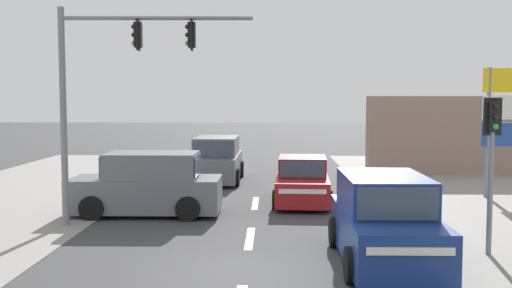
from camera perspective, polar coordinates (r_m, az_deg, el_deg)
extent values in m
plane|color=#3A3A3D|center=(12.45, -1.11, -12.18)|extent=(140.00, 140.00, 0.00)
cube|color=silver|center=(15.35, -0.59, -8.94)|extent=(0.20, 2.40, 0.01)
cube|color=silver|center=(20.24, -0.06, -5.64)|extent=(0.20, 2.40, 0.01)
cylinder|color=slate|center=(17.24, -17.86, 2.39)|extent=(0.18, 0.18, 6.00)
cylinder|color=slate|center=(16.76, -9.41, 11.74)|extent=(5.20, 0.27, 0.11)
cube|color=black|center=(16.80, -11.17, 10.16)|extent=(0.21, 0.27, 0.68)
cube|color=black|center=(16.80, -11.17, 10.16)|extent=(0.05, 0.44, 0.84)
sphere|color=black|center=(16.84, -11.59, 10.89)|extent=(0.13, 0.13, 0.13)
sphere|color=black|center=(16.82, -11.58, 10.14)|extent=(0.13, 0.13, 0.13)
sphere|color=green|center=(16.80, -11.56, 9.39)|extent=(0.13, 0.13, 0.13)
cube|color=black|center=(16.59, -6.14, 10.29)|extent=(0.21, 0.27, 0.68)
cube|color=black|center=(16.59, -6.14, 10.29)|extent=(0.05, 0.44, 0.84)
sphere|color=black|center=(16.62, -6.57, 11.03)|extent=(0.13, 0.13, 0.13)
sphere|color=black|center=(16.60, -6.56, 10.28)|extent=(0.13, 0.13, 0.13)
sphere|color=green|center=(16.58, -6.55, 9.52)|extent=(0.13, 0.13, 0.13)
cylinder|color=slate|center=(14.46, 21.41, -4.46)|extent=(0.12, 0.12, 2.80)
cube|color=black|center=(14.30, 21.61, 2.45)|extent=(0.30, 0.26, 0.68)
cube|color=black|center=(14.30, 21.61, 2.45)|extent=(0.44, 0.14, 0.84)
sphere|color=black|center=(14.20, 21.90, 3.32)|extent=(0.13, 0.13, 0.13)
sphere|color=black|center=(14.20, 21.88, 2.43)|extent=(0.13, 0.13, 0.13)
sphere|color=green|center=(14.21, 21.85, 1.54)|extent=(0.13, 0.13, 0.13)
cylinder|color=slate|center=(22.60, 21.21, 0.98)|extent=(0.16, 0.16, 4.60)
cube|color=#1E4793|center=(22.91, 23.21, 0.84)|extent=(2.10, 0.14, 0.84)
cube|color=gray|center=(29.86, 22.01, 0.79)|extent=(12.00, 1.00, 3.60)
cube|color=maroon|center=(20.29, 4.42, -4.09)|extent=(1.90, 4.28, 0.80)
cube|color=maroon|center=(20.24, 4.43, -2.09)|extent=(1.65, 1.97, 0.62)
cube|color=#384756|center=(19.28, 4.44, -2.42)|extent=(1.44, 0.13, 0.53)
cube|color=#384756|center=(21.20, 4.43, -1.78)|extent=(1.41, 0.13, 0.50)
cube|color=white|center=(18.16, 4.45, -4.54)|extent=(1.45, 0.11, 0.14)
cylinder|color=black|center=(19.06, 7.00, -5.35)|extent=(0.22, 0.65, 0.64)
cylinder|color=black|center=(19.05, 1.86, -5.32)|extent=(0.22, 0.65, 0.64)
cylinder|color=black|center=(21.63, 6.67, -4.16)|extent=(0.22, 0.65, 0.64)
cylinder|color=black|center=(21.62, 2.15, -4.14)|extent=(0.22, 0.65, 0.64)
cube|color=navy|center=(13.25, 12.18, -8.41)|extent=(1.88, 4.52, 1.00)
cube|color=navy|center=(13.28, 12.07, -4.52)|extent=(1.75, 2.72, 0.76)
cube|color=#384756|center=(11.96, 13.34, -5.54)|extent=(1.58, 0.08, 0.65)
cube|color=#384756|center=(14.61, 11.04, -3.68)|extent=(1.55, 0.07, 0.61)
cube|color=white|center=(11.05, 14.51, -9.88)|extent=(1.56, 0.06, 0.14)
cylinder|color=black|center=(12.23, 17.76, -10.96)|extent=(0.23, 0.72, 0.72)
cylinder|color=black|center=(11.84, 9.03, -11.32)|extent=(0.23, 0.72, 0.72)
cylinder|color=black|center=(14.84, 14.63, -8.15)|extent=(0.23, 0.72, 0.72)
cylinder|color=black|center=(14.52, 7.48, -8.32)|extent=(0.23, 0.72, 0.72)
cube|color=slate|center=(18.50, -10.44, -4.70)|extent=(4.51, 1.87, 1.00)
cube|color=slate|center=(18.34, -9.86, -2.00)|extent=(2.71, 1.74, 0.76)
cube|color=#384756|center=(18.65, -14.00, -1.96)|extent=(0.07, 1.58, 0.65)
cube|color=#384756|center=(18.13, -5.61, -2.03)|extent=(0.07, 1.55, 0.61)
cube|color=white|center=(19.05, -17.17, -3.88)|extent=(0.05, 1.56, 0.14)
cylinder|color=black|center=(18.00, -15.39, -5.93)|extent=(0.72, 0.22, 0.72)
cylinder|color=black|center=(19.74, -13.87, -4.98)|extent=(0.72, 0.22, 0.72)
cylinder|color=black|center=(17.42, -6.51, -6.15)|extent=(0.72, 0.22, 0.72)
cylinder|color=black|center=(19.21, -5.78, -5.13)|extent=(0.72, 0.22, 0.72)
cube|color=slate|center=(25.35, -3.71, -2.14)|extent=(1.89, 4.52, 1.00)
cube|color=slate|center=(25.07, -3.77, -0.19)|extent=(1.75, 2.72, 0.76)
cube|color=#384756|center=(26.43, -3.46, 0.05)|extent=(1.58, 0.08, 0.65)
cube|color=#384756|center=(23.71, -4.11, -0.47)|extent=(1.55, 0.08, 0.61)
cube|color=white|center=(27.58, -3.23, -1.13)|extent=(1.56, 0.06, 0.14)
cylinder|color=black|center=(26.87, -5.36, -2.36)|extent=(0.23, 0.72, 0.72)
cylinder|color=black|center=(26.69, -1.43, -2.39)|extent=(0.23, 0.72, 0.72)
cylinder|color=black|center=(24.13, -6.23, -3.16)|extent=(0.23, 0.72, 0.72)
cylinder|color=black|center=(23.93, -1.86, -3.20)|extent=(0.23, 0.72, 0.72)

